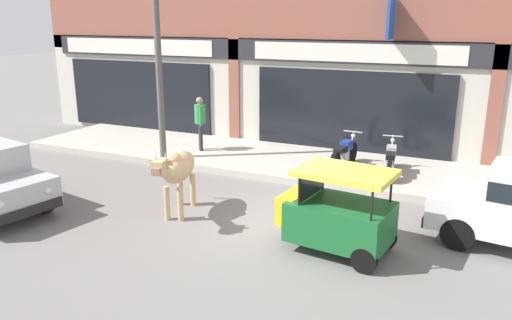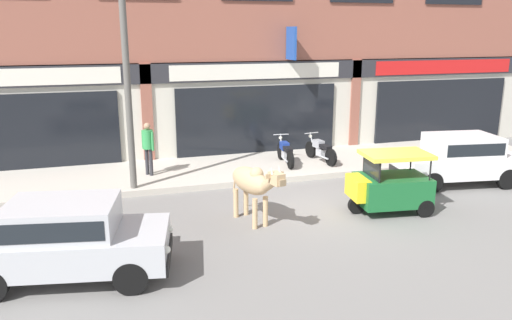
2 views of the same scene
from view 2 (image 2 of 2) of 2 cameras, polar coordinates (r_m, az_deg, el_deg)
ground_plane at (r=13.08m, az=7.52°, el=-5.27°), size 90.00×90.00×0.00m
sidewalk at (r=16.49m, az=1.91°, el=-0.64°), size 19.00×3.37×0.18m
shop_building at (r=17.77m, az=-0.09°, el=15.46°), size 23.00×1.40×9.80m
cow at (r=11.57m, az=-0.41°, el=-2.55°), size 0.91×2.11×1.61m
car_0 at (r=15.84m, az=22.21°, el=0.33°), size 3.76×2.09×1.46m
car_1 at (r=9.71m, az=-20.78°, el=-8.16°), size 3.80×2.24×1.46m
auto_rickshaw at (r=12.84m, az=14.99°, el=-2.93°), size 2.06×1.37×1.52m
motorcycle_0 at (r=16.30m, az=3.37°, el=0.88°), size 0.52×1.81×0.88m
motorcycle_1 at (r=16.70m, az=7.37°, el=1.12°), size 0.52×1.81×0.88m
pedestrian at (r=15.21m, az=-12.25°, el=1.89°), size 0.33×0.42×1.60m
utility_pole at (r=13.72m, az=-14.51°, el=8.71°), size 0.18×0.18×5.88m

